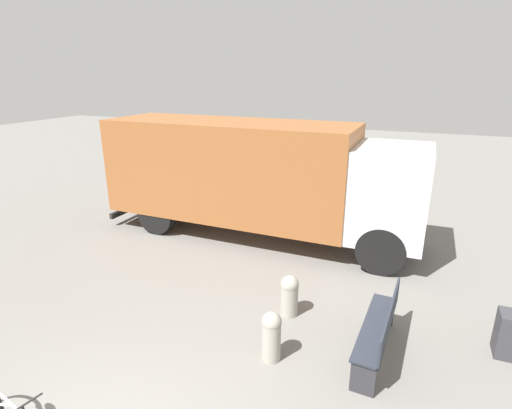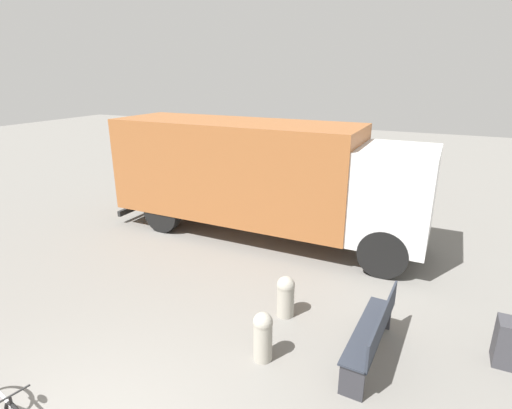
{
  "view_description": "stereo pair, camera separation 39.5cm",
  "coord_description": "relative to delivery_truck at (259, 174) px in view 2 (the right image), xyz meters",
  "views": [
    {
      "loc": [
        2.98,
        -2.16,
        4.24
      ],
      "look_at": [
        0.05,
        5.03,
        1.67
      ],
      "focal_mm": 28.0,
      "sensor_mm": 36.0,
      "label": 1
    },
    {
      "loc": [
        3.34,
        -2.0,
        4.24
      ],
      "look_at": [
        0.05,
        5.03,
        1.67
      ],
      "focal_mm": 28.0,
      "sensor_mm": 36.0,
      "label": 2
    }
  ],
  "objects": [
    {
      "name": "bollard_near_bench",
      "position": [
        2.14,
        -4.52,
        -1.28
      ],
      "size": [
        0.31,
        0.31,
        0.82
      ],
      "color": "#9E998C",
      "rests_on": "ground"
    },
    {
      "name": "park_bench",
      "position": [
        3.68,
        -3.81,
        -1.19
      ],
      "size": [
        0.52,
        1.94,
        0.93
      ],
      "rotation": [
        0.0,
        0.0,
        1.51
      ],
      "color": "#282D38",
      "rests_on": "ground"
    },
    {
      "name": "delivery_truck",
      "position": [
        0.0,
        0.0,
        0.0
      ],
      "size": [
        8.38,
        2.31,
        3.04
      ],
      "rotation": [
        0.0,
        0.0,
        -0.02
      ],
      "color": "#99592D",
      "rests_on": "ground"
    },
    {
      "name": "bollard_far_bench",
      "position": [
        2.03,
        -3.27,
        -1.3
      ],
      "size": [
        0.33,
        0.33,
        0.78
      ],
      "color": "#9E998C",
      "rests_on": "ground"
    },
    {
      "name": "bicycle_near",
      "position": [
        -0.22,
        -7.07,
        -1.34
      ],
      "size": [
        1.74,
        0.53,
        0.81
      ],
      "rotation": [
        0.0,
        0.0,
        -0.22
      ],
      "color": "black",
      "rests_on": "ground"
    }
  ]
}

